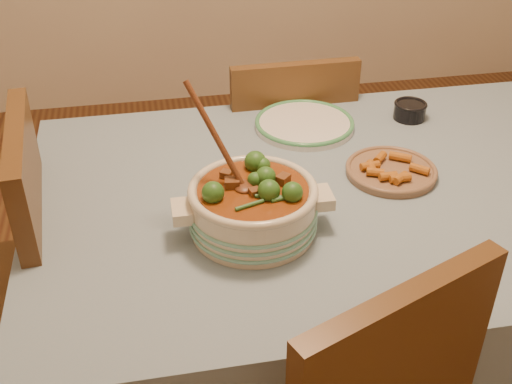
# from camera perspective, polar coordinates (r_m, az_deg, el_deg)

# --- Properties ---
(floor) EXTENTS (4.50, 4.50, 0.00)m
(floor) POSITION_cam_1_polar(r_m,az_deg,el_deg) (2.19, 7.03, -16.28)
(floor) COLOR #472414
(floor) RESTS_ON ground
(dining_table) EXTENTS (1.68, 1.08, 0.76)m
(dining_table) POSITION_cam_1_polar(r_m,az_deg,el_deg) (1.74, 8.51, -1.98)
(dining_table) COLOR brown
(dining_table) RESTS_ON floor
(stew_casserole) EXTENTS (0.37, 0.30, 0.35)m
(stew_casserole) POSITION_cam_1_polar(r_m,az_deg,el_deg) (1.47, -0.29, -1.06)
(stew_casserole) COLOR beige
(stew_casserole) RESTS_ON dining_table
(white_plate) EXTENTS (0.39, 0.39, 0.03)m
(white_plate) POSITION_cam_1_polar(r_m,az_deg,el_deg) (1.95, 4.33, 6.08)
(white_plate) COLOR silver
(white_plate) RESTS_ON dining_table
(condiment_bowl) EXTENTS (0.12, 0.12, 0.05)m
(condiment_bowl) POSITION_cam_1_polar(r_m,az_deg,el_deg) (2.05, 13.53, 7.13)
(condiment_bowl) COLOR black
(condiment_bowl) RESTS_ON dining_table
(fried_plate) EXTENTS (0.26, 0.26, 0.04)m
(fried_plate) POSITION_cam_1_polar(r_m,az_deg,el_deg) (1.75, 11.94, 1.98)
(fried_plate) COLOR #88644B
(fried_plate) RESTS_ON dining_table
(chair_far) EXTENTS (0.42, 0.42, 0.90)m
(chair_far) POSITION_cam_1_polar(r_m,az_deg,el_deg) (2.31, 2.59, 3.39)
(chair_far) COLOR #543719
(chair_far) RESTS_ON floor
(chair_left) EXTENTS (0.50, 0.50, 0.98)m
(chair_left) POSITION_cam_1_polar(r_m,az_deg,el_deg) (1.81, -21.77, -7.23)
(chair_left) COLOR #543719
(chair_left) RESTS_ON floor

